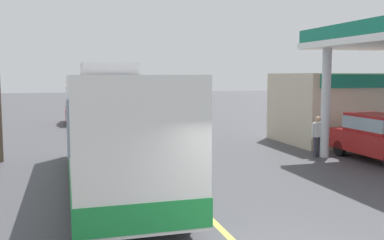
% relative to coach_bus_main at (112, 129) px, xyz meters
% --- Properties ---
extents(ground, '(120.00, 120.00, 0.00)m').
position_rel_coach_bus_main_xyz_m(ground, '(1.85, 13.02, -1.72)').
color(ground, '#424247').
extents(lane_divider_stripe, '(0.16, 50.00, 0.01)m').
position_rel_coach_bus_main_xyz_m(lane_divider_stripe, '(1.85, 8.02, -1.72)').
color(lane_divider_stripe, '#D8CC4C').
rests_on(lane_divider_stripe, ground).
extents(coach_bus_main, '(2.60, 11.04, 3.69)m').
position_rel_coach_bus_main_xyz_m(coach_bus_main, '(0.00, 0.00, 0.00)').
color(coach_bus_main, white).
rests_on(coach_bus_main, ground).
extents(gas_station_roadside, '(9.10, 11.95, 5.10)m').
position_rel_coach_bus_main_xyz_m(gas_station_roadside, '(12.42, 3.78, 0.91)').
color(gas_station_roadside, '#147259').
rests_on(gas_station_roadside, ground).
extents(car_at_pump, '(1.70, 4.20, 1.82)m').
position_rel_coach_bus_main_xyz_m(car_at_pump, '(10.24, 0.93, -0.71)').
color(car_at_pump, maroon).
rests_on(car_at_pump, ground).
extents(minibus_opposing_lane, '(2.04, 6.13, 2.44)m').
position_rel_coach_bus_main_xyz_m(minibus_opposing_lane, '(4.06, 16.41, -0.25)').
color(minibus_opposing_lane, '#BFB799').
rests_on(minibus_opposing_lane, ground).
extents(pedestrian_near_pump, '(0.55, 0.22, 1.66)m').
position_rel_coach_bus_main_xyz_m(pedestrian_near_pump, '(8.50, 2.44, -0.79)').
color(pedestrian_near_pump, '#33333F').
rests_on(pedestrian_near_pump, ground).
extents(car_trailing_behind_bus, '(1.70, 4.20, 1.82)m').
position_rel_coach_bus_main_xyz_m(car_trailing_behind_bus, '(-0.48, 18.02, -0.71)').
color(car_trailing_behind_bus, maroon).
rests_on(car_trailing_behind_bus, ground).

